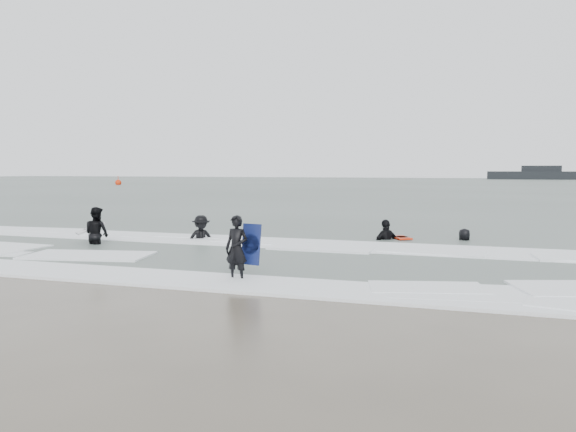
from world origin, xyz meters
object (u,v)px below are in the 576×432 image
(surfer_centre, at_px, (237,281))
(vessel_horizon, at_px, (541,174))
(buoy, at_px, (118,183))
(surfer_wading, at_px, (97,245))
(surfer_right_near, at_px, (386,241))
(surfer_breaker, at_px, (201,241))
(surfer_right_far, at_px, (464,242))

(surfer_centre, height_order, vessel_horizon, vessel_horizon)
(surfer_centre, relative_size, buoy, 0.95)
(surfer_wading, distance_m, vessel_horizon, 142.14)
(buoy, height_order, vessel_horizon, vessel_horizon)
(surfer_right_near, relative_size, buoy, 1.17)
(surfer_breaker, relative_size, surfer_right_far, 1.10)
(surfer_breaker, height_order, surfer_right_near, surfer_right_near)
(surfer_right_near, relative_size, surfer_right_far, 1.19)
(surfer_right_near, bearing_deg, vessel_horizon, -144.67)
(surfer_right_far, bearing_deg, surfer_centre, 44.59)
(surfer_right_far, bearing_deg, surfer_breaker, -0.47)
(surfer_right_far, bearing_deg, vessel_horizon, -114.07)
(surfer_right_far, bearing_deg, surfer_wading, 5.26)
(surfer_breaker, distance_m, vessel_horizon, 139.43)
(surfer_centre, height_order, surfer_breaker, surfer_breaker)
(surfer_centre, height_order, surfer_right_near, surfer_right_near)
(surfer_wading, xyz_separation_m, vessel_horizon, (26.72, 139.60, 1.31))
(surfer_centre, xyz_separation_m, surfer_wading, (-7.11, 4.13, 0.00))
(surfer_wading, height_order, buoy, buoy)
(surfer_wading, xyz_separation_m, surfer_right_far, (11.92, 5.08, 0.00))
(surfer_centre, height_order, buoy, buoy)
(surfer_centre, bearing_deg, surfer_wading, 156.47)
(surfer_right_near, height_order, buoy, buoy)
(surfer_wading, distance_m, surfer_right_far, 12.96)
(surfer_breaker, height_order, vessel_horizon, vessel_horizon)
(surfer_centre, bearing_deg, surfer_right_far, 68.99)
(buoy, bearing_deg, surfer_right_near, -47.39)
(surfer_right_far, height_order, vessel_horizon, vessel_horizon)
(surfer_right_far, bearing_deg, surfer_right_near, -3.74)
(surfer_right_near, bearing_deg, buoy, -94.68)
(vessel_horizon, bearing_deg, buoy, -132.63)
(surfer_breaker, xyz_separation_m, buoy, (-47.07, 60.27, 0.42))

